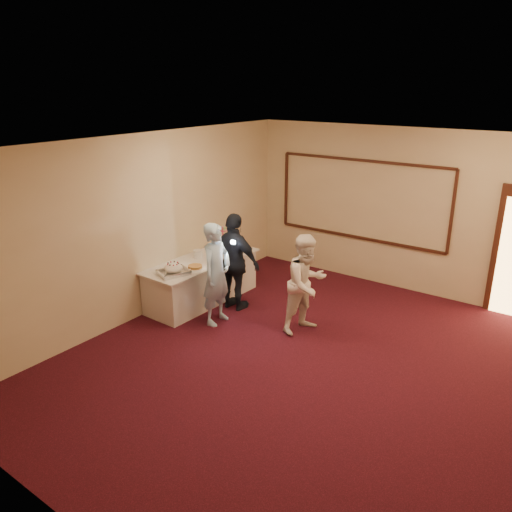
{
  "coord_description": "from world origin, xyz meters",
  "views": [
    {
      "loc": [
        3.06,
        -5.29,
        3.73
      ],
      "look_at": [
        -1.28,
        0.69,
        1.15
      ],
      "focal_mm": 35.0,
      "sensor_mm": 36.0,
      "label": 1
    }
  ],
  "objects_px": {
    "pavlova_tray": "(173,270)",
    "plate_stack_b": "(218,253)",
    "plate_stack_a": "(198,254)",
    "guest": "(235,262)",
    "tart": "(195,267)",
    "woman": "(306,284)",
    "man": "(217,274)",
    "buffet_table": "(202,280)",
    "cupcake_stand": "(223,238)"
  },
  "relations": [
    {
      "from": "pavlova_tray",
      "to": "plate_stack_b",
      "type": "bearing_deg",
      "value": 88.82
    },
    {
      "from": "plate_stack_a",
      "to": "guest",
      "type": "xyz_separation_m",
      "value": [
        0.8,
        0.03,
        0.0
      ]
    },
    {
      "from": "tart",
      "to": "woman",
      "type": "distance_m",
      "value": 1.94
    },
    {
      "from": "plate_stack_b",
      "to": "man",
      "type": "height_order",
      "value": "man"
    },
    {
      "from": "plate_stack_a",
      "to": "man",
      "type": "xyz_separation_m",
      "value": [
        0.89,
        -0.55,
        -0.0
      ]
    },
    {
      "from": "buffet_table",
      "to": "guest",
      "type": "bearing_deg",
      "value": 8.39
    },
    {
      "from": "guest",
      "to": "man",
      "type": "bearing_deg",
      "value": 99.13
    },
    {
      "from": "buffet_table",
      "to": "pavlova_tray",
      "type": "xyz_separation_m",
      "value": [
        0.09,
        -0.78,
        0.46
      ]
    },
    {
      "from": "plate_stack_a",
      "to": "guest",
      "type": "distance_m",
      "value": 0.8
    },
    {
      "from": "woman",
      "to": "pavlova_tray",
      "type": "bearing_deg",
      "value": 130.4
    },
    {
      "from": "cupcake_stand",
      "to": "man",
      "type": "bearing_deg",
      "value": -54.1
    },
    {
      "from": "man",
      "to": "guest",
      "type": "bearing_deg",
      "value": 4.34
    },
    {
      "from": "pavlova_tray",
      "to": "guest",
      "type": "xyz_separation_m",
      "value": [
        0.58,
        0.88,
        -0.01
      ]
    },
    {
      "from": "cupcake_stand",
      "to": "pavlova_tray",
      "type": "bearing_deg",
      "value": -79.12
    },
    {
      "from": "buffet_table",
      "to": "plate_stack_b",
      "type": "height_order",
      "value": "plate_stack_b"
    },
    {
      "from": "buffet_table",
      "to": "guest",
      "type": "distance_m",
      "value": 0.82
    },
    {
      "from": "buffet_table",
      "to": "plate_stack_a",
      "type": "relative_size",
      "value": 13.21
    },
    {
      "from": "man",
      "to": "plate_stack_b",
      "type": "bearing_deg",
      "value": 34.35
    },
    {
      "from": "cupcake_stand",
      "to": "guest",
      "type": "height_order",
      "value": "guest"
    },
    {
      "from": "pavlova_tray",
      "to": "woman",
      "type": "relative_size",
      "value": 0.37
    },
    {
      "from": "plate_stack_a",
      "to": "buffet_table",
      "type": "bearing_deg",
      "value": -26.82
    },
    {
      "from": "buffet_table",
      "to": "cupcake_stand",
      "type": "xyz_separation_m",
      "value": [
        -0.22,
        0.88,
        0.52
      ]
    },
    {
      "from": "plate_stack_a",
      "to": "woman",
      "type": "distance_m",
      "value": 2.21
    },
    {
      "from": "plate_stack_b",
      "to": "tart",
      "type": "xyz_separation_m",
      "value": [
        0.08,
        -0.69,
        -0.04
      ]
    },
    {
      "from": "plate_stack_b",
      "to": "plate_stack_a",
      "type": "bearing_deg",
      "value": -133.78
    },
    {
      "from": "tart",
      "to": "guest",
      "type": "xyz_separation_m",
      "value": [
        0.48,
        0.47,
        0.05
      ]
    },
    {
      "from": "man",
      "to": "cupcake_stand",
      "type": "bearing_deg",
      "value": 31.58
    },
    {
      "from": "woman",
      "to": "cupcake_stand",
      "type": "bearing_deg",
      "value": 87.83
    },
    {
      "from": "pavlova_tray",
      "to": "man",
      "type": "height_order",
      "value": "man"
    },
    {
      "from": "plate_stack_b",
      "to": "guest",
      "type": "bearing_deg",
      "value": -21.78
    },
    {
      "from": "buffet_table",
      "to": "woman",
      "type": "distance_m",
      "value": 2.12
    },
    {
      "from": "buffet_table",
      "to": "woman",
      "type": "height_order",
      "value": "woman"
    },
    {
      "from": "man",
      "to": "woman",
      "type": "distance_m",
      "value": 1.44
    },
    {
      "from": "tart",
      "to": "man",
      "type": "distance_m",
      "value": 0.58
    },
    {
      "from": "plate_stack_b",
      "to": "man",
      "type": "bearing_deg",
      "value": -51.34
    },
    {
      "from": "cupcake_stand",
      "to": "man",
      "type": "relative_size",
      "value": 0.24
    },
    {
      "from": "guest",
      "to": "tart",
      "type": "bearing_deg",
      "value": 45.15
    },
    {
      "from": "pavlova_tray",
      "to": "plate_stack_b",
      "type": "xyz_separation_m",
      "value": [
        0.02,
        1.1,
        -0.01
      ]
    },
    {
      "from": "tart",
      "to": "guest",
      "type": "bearing_deg",
      "value": 44.68
    },
    {
      "from": "tart",
      "to": "plate_stack_b",
      "type": "bearing_deg",
      "value": 96.63
    },
    {
      "from": "pavlova_tray",
      "to": "man",
      "type": "relative_size",
      "value": 0.35
    },
    {
      "from": "man",
      "to": "buffet_table",
      "type": "bearing_deg",
      "value": 53.22
    },
    {
      "from": "plate_stack_b",
      "to": "tart",
      "type": "height_order",
      "value": "plate_stack_b"
    },
    {
      "from": "pavlova_tray",
      "to": "woman",
      "type": "height_order",
      "value": "woman"
    },
    {
      "from": "pavlova_tray",
      "to": "plate_stack_a",
      "type": "relative_size",
      "value": 3.41
    },
    {
      "from": "pavlova_tray",
      "to": "guest",
      "type": "height_order",
      "value": "guest"
    },
    {
      "from": "buffet_table",
      "to": "tart",
      "type": "bearing_deg",
      "value": -61.99
    },
    {
      "from": "plate_stack_b",
      "to": "woman",
      "type": "distance_m",
      "value": 1.97
    },
    {
      "from": "plate_stack_b",
      "to": "woman",
      "type": "relative_size",
      "value": 0.11
    },
    {
      "from": "buffet_table",
      "to": "man",
      "type": "xyz_separation_m",
      "value": [
        0.76,
        -0.49,
        0.45
      ]
    }
  ]
}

